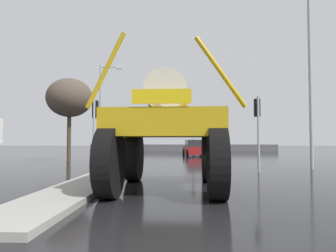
{
  "coord_description": "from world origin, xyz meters",
  "views": [
    {
      "loc": [
        -0.28,
        -3.52,
        1.51
      ],
      "look_at": [
        -0.74,
        8.06,
        2.01
      ],
      "focal_mm": 34.0,
      "sensor_mm": 36.0,
      "label": 1
    }
  ],
  "objects_px": {
    "streetlight_near_right": "(312,69)",
    "streetlight_far_left": "(102,106)",
    "sedan_ahead": "(194,148)",
    "traffic_signal_near_right": "(257,117)",
    "oversize_sprayer": "(168,132)",
    "bare_tree_left": "(70,98)",
    "traffic_signal_far_left": "(193,127)",
    "traffic_signal_near_left": "(95,118)"
  },
  "relations": [
    {
      "from": "oversize_sprayer",
      "to": "sedan_ahead",
      "type": "distance_m",
      "value": 20.29
    },
    {
      "from": "oversize_sprayer",
      "to": "traffic_signal_near_left",
      "type": "bearing_deg",
      "value": 37.04
    },
    {
      "from": "oversize_sprayer",
      "to": "streetlight_far_left",
      "type": "distance_m",
      "value": 17.22
    },
    {
      "from": "traffic_signal_far_left",
      "to": "bare_tree_left",
      "type": "relative_size",
      "value": 0.67
    },
    {
      "from": "oversize_sprayer",
      "to": "sedan_ahead",
      "type": "bearing_deg",
      "value": -3.16
    },
    {
      "from": "traffic_signal_far_left",
      "to": "streetlight_far_left",
      "type": "height_order",
      "value": "streetlight_far_left"
    },
    {
      "from": "traffic_signal_near_left",
      "to": "traffic_signal_far_left",
      "type": "distance_m",
      "value": 16.06
    },
    {
      "from": "oversize_sprayer",
      "to": "sedan_ahead",
      "type": "xyz_separation_m",
      "value": [
        1.69,
        20.2,
        -1.04
      ]
    },
    {
      "from": "streetlight_near_right",
      "to": "streetlight_far_left",
      "type": "height_order",
      "value": "streetlight_near_right"
    },
    {
      "from": "oversize_sprayer",
      "to": "bare_tree_left",
      "type": "height_order",
      "value": "bare_tree_left"
    },
    {
      "from": "sedan_ahead",
      "to": "streetlight_near_right",
      "type": "xyz_separation_m",
      "value": [
        5.59,
        -13.36,
        4.47
      ]
    },
    {
      "from": "oversize_sprayer",
      "to": "streetlight_far_left",
      "type": "height_order",
      "value": "streetlight_far_left"
    },
    {
      "from": "traffic_signal_near_right",
      "to": "streetlight_far_left",
      "type": "relative_size",
      "value": 0.46
    },
    {
      "from": "streetlight_far_left",
      "to": "traffic_signal_near_right",
      "type": "bearing_deg",
      "value": -46.64
    },
    {
      "from": "streetlight_far_left",
      "to": "bare_tree_left",
      "type": "xyz_separation_m",
      "value": [
        -1.15,
        -4.46,
        0.08
      ]
    },
    {
      "from": "oversize_sprayer",
      "to": "streetlight_far_left",
      "type": "relative_size",
      "value": 0.72
    },
    {
      "from": "traffic_signal_far_left",
      "to": "streetlight_far_left",
      "type": "relative_size",
      "value": 0.49
    },
    {
      "from": "traffic_signal_far_left",
      "to": "bare_tree_left",
      "type": "xyz_separation_m",
      "value": [
        -8.8,
        -8.93,
        1.59
      ]
    },
    {
      "from": "traffic_signal_near_left",
      "to": "bare_tree_left",
      "type": "distance_m",
      "value": 7.35
    },
    {
      "from": "bare_tree_left",
      "to": "traffic_signal_near_right",
      "type": "bearing_deg",
      "value": -28.96
    },
    {
      "from": "oversize_sprayer",
      "to": "traffic_signal_far_left",
      "type": "distance_m",
      "value": 20.48
    },
    {
      "from": "traffic_signal_near_left",
      "to": "traffic_signal_near_right",
      "type": "height_order",
      "value": "traffic_signal_near_right"
    },
    {
      "from": "traffic_signal_near_right",
      "to": "streetlight_near_right",
      "type": "bearing_deg",
      "value": 26.09
    },
    {
      "from": "sedan_ahead",
      "to": "traffic_signal_far_left",
      "type": "relative_size",
      "value": 1.12
    },
    {
      "from": "streetlight_near_right",
      "to": "streetlight_far_left",
      "type": "bearing_deg",
      "value": 145.75
    },
    {
      "from": "oversize_sprayer",
      "to": "streetlight_near_right",
      "type": "distance_m",
      "value": 10.56
    },
    {
      "from": "traffic_signal_far_left",
      "to": "streetlight_near_right",
      "type": "distance_m",
      "value": 14.89
    },
    {
      "from": "traffic_signal_near_right",
      "to": "streetlight_far_left",
      "type": "height_order",
      "value": "streetlight_far_left"
    },
    {
      "from": "sedan_ahead",
      "to": "traffic_signal_near_right",
      "type": "xyz_separation_m",
      "value": [
        2.34,
        -14.95,
        1.88
      ]
    },
    {
      "from": "streetlight_near_right",
      "to": "bare_tree_left",
      "type": "bearing_deg",
      "value": 162.31
    },
    {
      "from": "bare_tree_left",
      "to": "traffic_signal_near_left",
      "type": "bearing_deg",
      "value": -60.79
    },
    {
      "from": "sedan_ahead",
      "to": "traffic_signal_near_right",
      "type": "bearing_deg",
      "value": -177.8
    },
    {
      "from": "traffic_signal_near_right",
      "to": "streetlight_near_right",
      "type": "xyz_separation_m",
      "value": [
        3.26,
        1.59,
        2.59
      ]
    },
    {
      "from": "traffic_signal_far_left",
      "to": "streetlight_near_right",
      "type": "relative_size",
      "value": 0.4
    },
    {
      "from": "streetlight_near_right",
      "to": "streetlight_far_left",
      "type": "xyz_separation_m",
      "value": [
        -13.34,
        9.08,
        -0.9
      ]
    },
    {
      "from": "sedan_ahead",
      "to": "streetlight_far_left",
      "type": "relative_size",
      "value": 0.56
    },
    {
      "from": "sedan_ahead",
      "to": "traffic_signal_far_left",
      "type": "distance_m",
      "value": 2.07
    },
    {
      "from": "traffic_signal_far_left",
      "to": "streetlight_near_right",
      "type": "bearing_deg",
      "value": -67.25
    },
    {
      "from": "sedan_ahead",
      "to": "bare_tree_left",
      "type": "distance_m",
      "value": 12.99
    },
    {
      "from": "streetlight_near_right",
      "to": "bare_tree_left",
      "type": "relative_size",
      "value": 1.65
    },
    {
      "from": "streetlight_near_right",
      "to": "bare_tree_left",
      "type": "distance_m",
      "value": 15.23
    },
    {
      "from": "oversize_sprayer",
      "to": "traffic_signal_near_right",
      "type": "relative_size",
      "value": 1.57
    }
  ]
}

